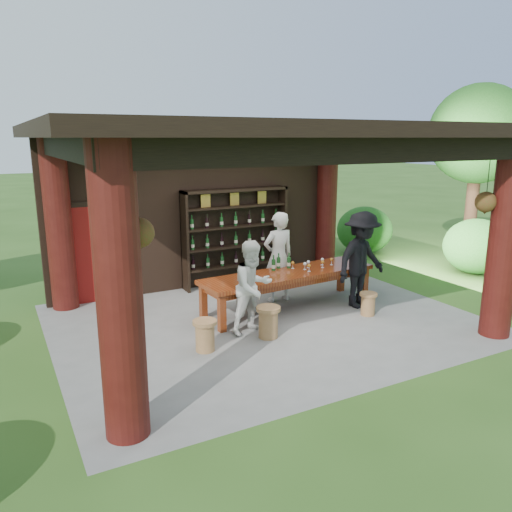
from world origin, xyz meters
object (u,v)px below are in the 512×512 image
host (278,257)px  guest_man (361,260)px  stool_near_left (268,321)px  stool_near_right (368,303)px  napkin_basket (246,277)px  guest_woman (253,287)px  stool_far_left (205,335)px  wine_shelf (236,237)px  tasting_table (289,278)px

host → guest_man: (1.25, -1.09, 0.03)m
stool_near_left → stool_near_right: 2.21m
guest_man → napkin_basket: bearing=159.5°
stool_near_right → guest_woman: bearing=173.1°
stool_near_left → guest_man: bearing=12.7°
stool_far_left → guest_woman: bearing=18.1°
stool_far_left → host: (2.31, 1.64, 0.66)m
guest_man → napkin_basket: guest_man is taller
wine_shelf → stool_near_right: (1.29, -3.08, -0.87)m
guest_woman → guest_man: size_ratio=0.85×
wine_shelf → napkin_basket: bearing=-111.5°
wine_shelf → stool_near_right: size_ratio=5.69×
tasting_table → guest_man: guest_man is taller
tasting_table → host: (0.09, 0.56, 0.29)m
stool_near_left → stool_far_left: (-1.15, -0.00, -0.02)m
wine_shelf → stool_near_left: size_ratio=4.61×
stool_far_left → guest_woman: size_ratio=0.31×
guest_woman → wine_shelf: bearing=57.7°
guest_man → guest_woman: bearing=173.4°
tasting_table → guest_woman: bearing=-147.8°
napkin_basket → stool_near_left: bearing=-93.0°
stool_near_left → guest_woman: 0.63m
stool_near_right → host: host is taller
stool_far_left → napkin_basket: 1.61m
stool_near_left → stool_near_right: size_ratio=1.23×
guest_man → napkin_basket: 2.39m
stool_near_right → stool_far_left: (-3.36, -0.06, 0.04)m
stool_near_right → guest_man: (0.20, 0.49, 0.72)m
stool_near_right → napkin_basket: napkin_basket is taller
stool_near_left → host: bearing=54.8°
tasting_table → guest_man: size_ratio=1.91×
stool_far_left → guest_man: guest_man is taller
guest_woman → napkin_basket: size_ratio=6.24×
stool_near_left → guest_woman: bearing=108.0°
stool_near_right → wine_shelf: bearing=112.7°
tasting_table → guest_man: (1.34, -0.53, 0.32)m
tasting_table → guest_woman: (-1.17, -0.74, 0.18)m
stool_far_left → stool_near_left: bearing=0.1°
stool_near_right → host: bearing=123.7°
host → tasting_table: bearing=80.3°
stool_far_left → wine_shelf: bearing=56.6°
wine_shelf → host: wine_shelf is taller
guest_woman → guest_man: 2.53m
guest_woman → guest_man: (2.52, 0.21, 0.15)m
wine_shelf → napkin_basket: 2.40m
wine_shelf → host: bearing=-81.1°
tasting_table → host: size_ratio=1.97×
stool_near_left → host: (1.16, 1.64, 0.64)m
tasting_table → stool_near_right: 1.59m
stool_far_left → host: size_ratio=0.27×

